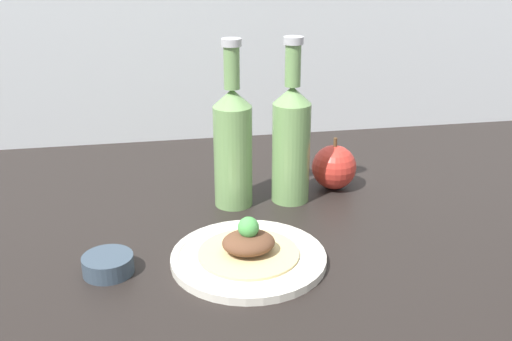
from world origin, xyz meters
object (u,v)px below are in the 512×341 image
apple (334,167)px  dipping_bowl (108,264)px  cider_bottle_right (291,140)px  plate (249,257)px  plated_food (249,244)px  cider_bottle_left (233,143)px

apple → dipping_bowl: size_ratio=1.37×
cider_bottle_right → dipping_bowl: cider_bottle_right is taller
plate → dipping_bowl: size_ratio=3.15×
plate → cider_bottle_right: cider_bottle_right is taller
dipping_bowl → plated_food: bearing=-1.7°
plate → apple: bearing=50.0°
plated_food → cider_bottle_right: size_ratio=0.51×
plated_food → dipping_bowl: 19.82cm
plate → dipping_bowl: (-19.75, 0.59, 0.54)cm
cider_bottle_left → dipping_bowl: 30.06cm
cider_bottle_left → apple: size_ratio=2.94×
cider_bottle_left → apple: cider_bottle_left is taller
cider_bottle_right → apple: cider_bottle_right is taller
apple → plate: bearing=-130.0°
cider_bottle_left → cider_bottle_right: bearing=0.0°
plate → cider_bottle_right: 25.20cm
dipping_bowl → plate: bearing=-1.7°
plated_food → apple: bearing=50.0°
dipping_bowl → apple: bearing=30.4°
cider_bottle_right → dipping_bowl: (-30.66, -19.58, -9.92)cm
plate → plated_food: bearing=0.0°
plated_food → dipping_bowl: bearing=178.3°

